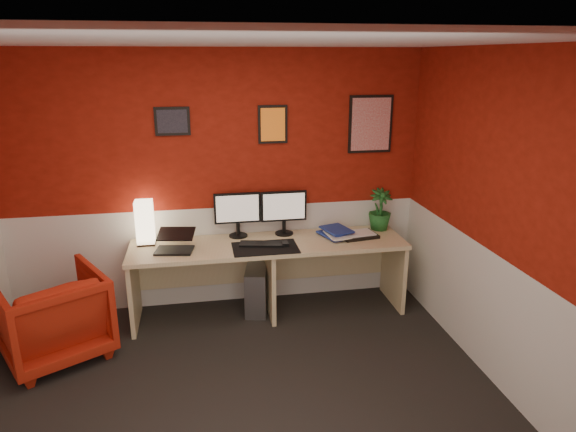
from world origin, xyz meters
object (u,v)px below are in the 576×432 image
object	(u,v)px
zen_tray	(358,235)
potted_plant	(380,209)
monitor_right	(284,206)
armchair	(53,316)
shoji_lamp	(145,224)
pc_tower	(257,289)
monitor_left	(237,208)
desk	(269,278)
laptop	(174,240)

from	to	relation	value
zen_tray	potted_plant	world-z (taller)	potted_plant
monitor_right	armchair	xyz separation A→B (m)	(-2.06, -0.65, -0.65)
shoji_lamp	monitor_right	size ratio (longest dim) A/B	0.69
shoji_lamp	monitor_right	xyz separation A→B (m)	(1.32, 0.04, 0.09)
zen_tray	pc_tower	size ratio (longest dim) A/B	0.78
monitor_left	pc_tower	world-z (taller)	monitor_left
zen_tray	pc_tower	xyz separation A→B (m)	(-1.00, 0.06, -0.52)
monitor_left	desk	bearing A→B (deg)	-40.78
armchair	potted_plant	bearing A→B (deg)	161.94
shoji_lamp	potted_plant	xyz separation A→B (m)	(2.30, 0.02, 0.01)
pc_tower	armchair	size ratio (longest dim) A/B	0.56
shoji_lamp	zen_tray	distance (m)	2.04
monitor_right	pc_tower	world-z (taller)	monitor_right
laptop	monitor_right	world-z (taller)	monitor_right
laptop	monitor_right	xyz separation A→B (m)	(1.06, 0.29, 0.18)
potted_plant	pc_tower	xyz separation A→B (m)	(-1.28, -0.12, -0.71)
monitor_right	pc_tower	bearing A→B (deg)	-154.39
laptop	zen_tray	size ratio (longest dim) A/B	0.94
monitor_left	potted_plant	size ratio (longest dim) A/B	1.39
desk	monitor_right	bearing A→B (deg)	50.28
desk	laptop	distance (m)	1.00
desk	zen_tray	distance (m)	0.96
pc_tower	monitor_right	bearing A→B (deg)	37.08
monitor_left	laptop	bearing A→B (deg)	-153.60
monitor_left	potted_plant	xyz separation A→B (m)	(1.44, -0.04, -0.08)
desk	laptop	bearing A→B (deg)	-175.60
zen_tray	armchair	xyz separation A→B (m)	(-2.76, -0.44, -0.38)
desk	pc_tower	size ratio (longest dim) A/B	5.78
desk	potted_plant	size ratio (longest dim) A/B	6.22
desk	monitor_left	world-z (taller)	monitor_left
laptop	pc_tower	xyz separation A→B (m)	(0.76, 0.14, -0.61)
pc_tower	armchair	world-z (taller)	armchair
shoji_lamp	armchair	distance (m)	1.11
desk	pc_tower	distance (m)	0.20
potted_plant	pc_tower	world-z (taller)	potted_plant
desk	laptop	world-z (taller)	laptop
monitor_left	armchair	distance (m)	1.85
shoji_lamp	potted_plant	world-z (taller)	potted_plant
desk	monitor_left	bearing A→B (deg)	139.22
desk	zen_tray	xyz separation A→B (m)	(0.88, 0.01, 0.38)
monitor_left	armchair	world-z (taller)	monitor_left
monitor_left	potted_plant	world-z (taller)	monitor_left
monitor_right	potted_plant	size ratio (longest dim) A/B	1.39
pc_tower	armchair	distance (m)	1.84
potted_plant	armchair	distance (m)	3.16
desk	armchair	bearing A→B (deg)	-167.17
shoji_lamp	laptop	size ratio (longest dim) A/B	1.21
shoji_lamp	laptop	xyz separation A→B (m)	(0.26, -0.24, -0.09)
desk	zen_tray	size ratio (longest dim) A/B	7.43
monitor_right	potted_plant	distance (m)	0.98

